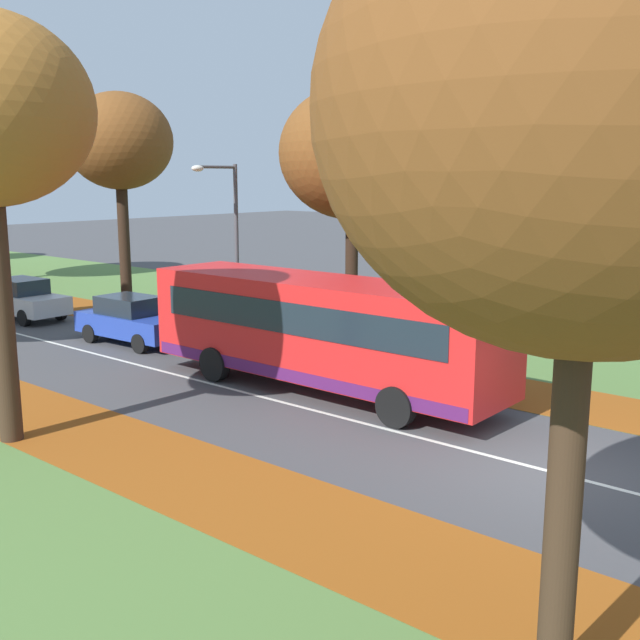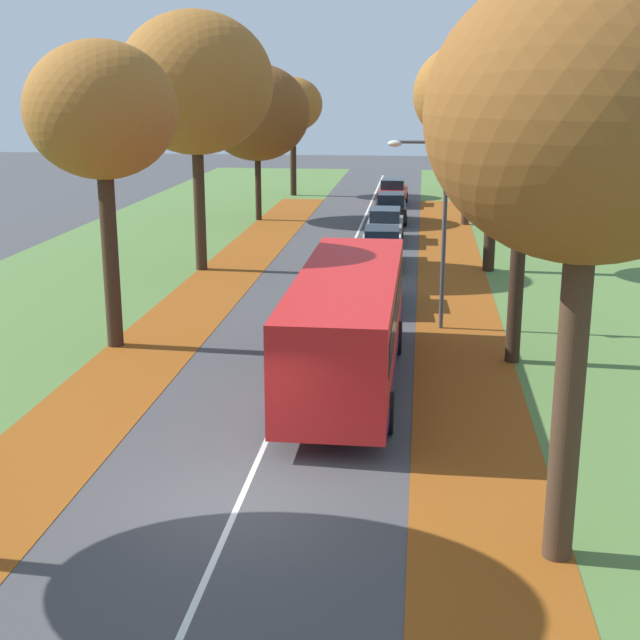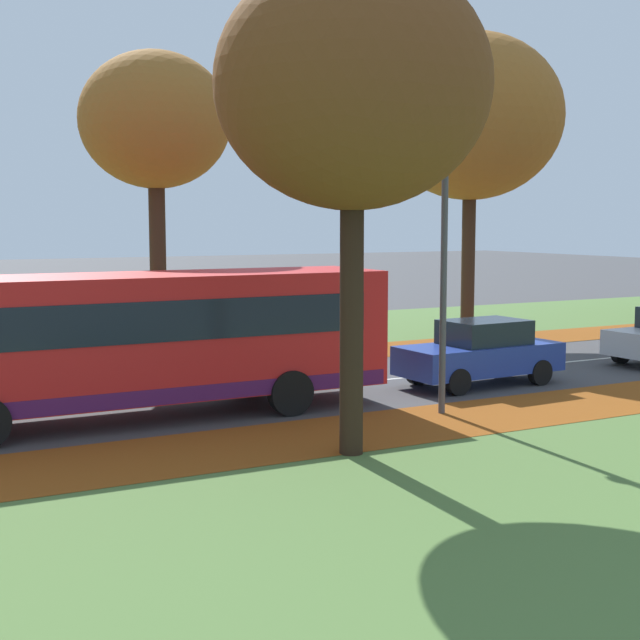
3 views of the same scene
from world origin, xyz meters
The scene contains 22 objects.
ground_plane centered at (0.00, 0.00, 0.00)m, with size 160.00×160.00×0.00m, color #424244.
grass_verge_left centered at (-9.20, 20.00, 0.00)m, with size 12.00×90.00×0.01m, color #517538.
leaf_litter_left centered at (-4.60, 14.00, 0.01)m, with size 2.80×60.00×0.00m, color #8C4714.
grass_verge_right centered at (9.20, 20.00, 0.00)m, with size 12.00×90.00×0.01m, color #517538.
leaf_litter_right centered at (4.60, 14.00, 0.01)m, with size 2.80×60.00×0.00m, color #8C4714.
road_centre_line centered at (0.00, 20.00, 0.00)m, with size 0.12×80.00×0.01m, color silver.
tree_left_near centered at (-5.76, 9.67, 6.85)m, with size 4.31×4.31×8.86m.
tree_left_mid centered at (-5.87, 20.86, 7.59)m, with size 6.29×6.29×10.44m.
tree_left_far centered at (-5.94, 34.67, 5.97)m, with size 5.87×5.87×8.62m.
tree_left_distant centered at (-5.56, 45.98, 6.07)m, with size 4.01×4.01×7.93m.
tree_right_nearest centered at (5.70, -1.37, 7.21)m, with size 4.93×4.93×9.48m.
tree_right_near centered at (5.95, 9.42, 6.31)m, with size 4.68×4.68×8.45m.
tree_right_mid centered at (6.13, 21.96, 7.01)m, with size 4.51×4.51×9.11m.
tree_right_far centered at (5.68, 34.31, 6.98)m, with size 6.11×6.11×9.75m.
tree_right_distant centered at (5.48, 46.42, 6.35)m, with size 4.01×4.01×8.22m.
streetlamp_right centered at (3.67, 12.75, 3.74)m, with size 1.89×0.28×6.00m.
bus centered at (1.46, 6.97, 1.70)m, with size 2.71×10.41×2.98m.
car_blue_lead centered at (1.71, 15.54, 0.81)m, with size 1.93×4.27×1.62m.
car_silver_following centered at (1.62, 22.58, 0.81)m, with size 1.91×4.26×1.62m.
car_grey_third_in_line centered at (1.51, 28.50, 0.81)m, with size 1.79×4.20×1.62m.
car_black_fourth_in_line centered at (1.56, 34.65, 0.81)m, with size 1.92×4.27×1.62m.
car_red_trailing centered at (1.43, 42.00, 0.81)m, with size 1.89×4.25×1.62m.
Camera 2 is at (3.27, -15.16, 7.75)m, focal length 50.00 mm.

